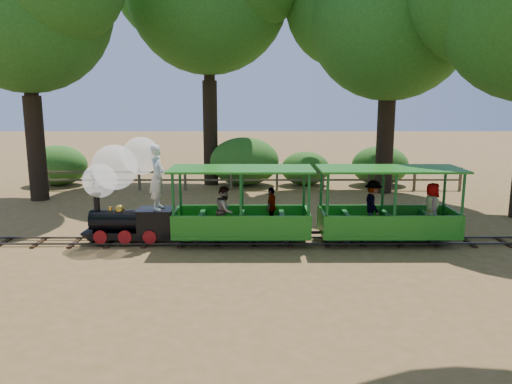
{
  "coord_description": "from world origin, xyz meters",
  "views": [
    {
      "loc": [
        0.01,
        -13.41,
        4.04
      ],
      "look_at": [
        0.06,
        0.5,
        1.36
      ],
      "focal_mm": 35.0,
      "sensor_mm": 36.0,
      "label": 1
    }
  ],
  "objects_px": {
    "carriage_front": "(242,215)",
    "carriage_rear": "(390,212)",
    "fence": "(254,177)",
    "locomotive": "(125,183)"
  },
  "relations": [
    {
      "from": "locomotive",
      "to": "fence",
      "type": "distance_m",
      "value": 8.76
    },
    {
      "from": "carriage_front",
      "to": "locomotive",
      "type": "bearing_deg",
      "value": 178.26
    },
    {
      "from": "fence",
      "to": "locomotive",
      "type": "bearing_deg",
      "value": -114.11
    },
    {
      "from": "carriage_front",
      "to": "carriage_rear",
      "type": "height_order",
      "value": "same"
    },
    {
      "from": "carriage_front",
      "to": "fence",
      "type": "distance_m",
      "value": 8.04
    },
    {
      "from": "carriage_front",
      "to": "carriage_rear",
      "type": "distance_m",
      "value": 4.13
    },
    {
      "from": "locomotive",
      "to": "carriage_rear",
      "type": "xyz_separation_m",
      "value": [
        7.34,
        -0.03,
        -0.84
      ]
    },
    {
      "from": "fence",
      "to": "carriage_front",
      "type": "bearing_deg",
      "value": -92.43
    },
    {
      "from": "locomotive",
      "to": "carriage_rear",
      "type": "distance_m",
      "value": 7.38
    },
    {
      "from": "carriage_front",
      "to": "fence",
      "type": "xyz_separation_m",
      "value": [
        0.34,
        8.03,
        -0.25
      ]
    }
  ]
}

